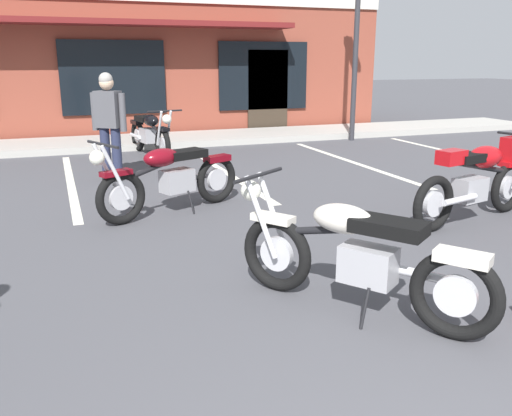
% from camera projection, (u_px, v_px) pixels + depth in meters
% --- Properties ---
extents(ground_plane, '(80.00, 80.00, 0.00)m').
position_uv_depth(ground_plane, '(236.00, 272.00, 4.92)').
color(ground_plane, '#47474C').
extents(sidewalk_kerb, '(22.00, 1.80, 0.14)m').
position_uv_depth(sidewalk_kerb, '(123.00, 142.00, 12.15)').
color(sidewalk_kerb, '#A8A59E').
rests_on(sidewalk_kerb, ground_plane).
extents(brick_storefront_building, '(14.15, 6.64, 3.45)m').
position_uv_depth(brick_storefront_building, '(102.00, 64.00, 15.22)').
color(brick_storefront_building, brown).
rests_on(brick_storefront_building, ground_plane).
extents(painted_stall_lines, '(12.71, 4.80, 0.01)m').
position_uv_depth(painted_stall_lines, '(151.00, 177.00, 8.91)').
color(painted_stall_lines, silver).
rests_on(painted_stall_lines, ground_plane).
extents(motorcycle_foreground_classic, '(1.43, 1.82, 0.98)m').
position_uv_depth(motorcycle_foreground_classic, '(356.00, 254.00, 4.05)').
color(motorcycle_foreground_classic, black).
rests_on(motorcycle_foreground_classic, ground_plane).
extents(motorcycle_red_sportbike, '(0.78, 2.10, 0.98)m').
position_uv_depth(motorcycle_red_sportbike, '(150.00, 133.00, 10.68)').
color(motorcycle_red_sportbike, black).
rests_on(motorcycle_red_sportbike, ground_plane).
extents(motorcycle_silver_naked, '(1.98, 1.13, 0.98)m').
position_uv_depth(motorcycle_silver_naked, '(170.00, 177.00, 6.70)').
color(motorcycle_silver_naked, black).
rests_on(motorcycle_silver_naked, ground_plane).
extents(motorcycle_blue_standard, '(2.08, 0.89, 0.98)m').
position_uv_depth(motorcycle_blue_standard, '(481.00, 177.00, 6.40)').
color(motorcycle_blue_standard, black).
rests_on(motorcycle_blue_standard, ground_plane).
extents(person_by_back_row, '(0.53, 0.45, 1.68)m').
position_uv_depth(person_by_back_row, '(109.00, 120.00, 8.40)').
color(person_by_back_row, black).
rests_on(person_by_back_row, ground_plane).
extents(parking_lot_lamp_post, '(0.24, 0.76, 4.75)m').
position_uv_depth(parking_lot_lamp_post, '(361.00, 2.00, 12.01)').
color(parking_lot_lamp_post, '#2D2D33').
rests_on(parking_lot_lamp_post, ground_plane).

